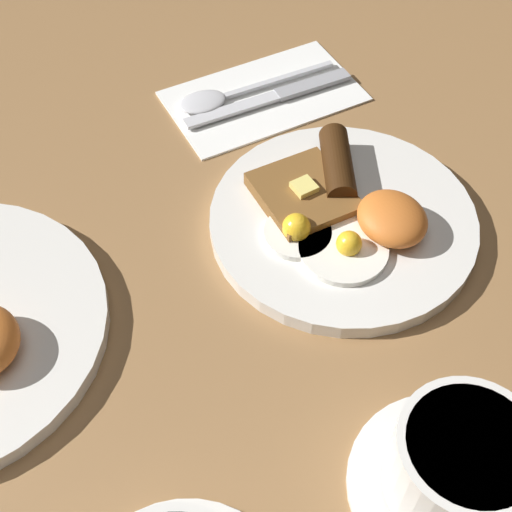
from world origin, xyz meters
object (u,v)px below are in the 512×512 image
Objects in this scene: breakfast_plate_near at (343,217)px; teacup_near at (460,469)px; knife at (279,95)px; spoon at (218,97)px.

teacup_near is at bearing 164.52° from breakfast_plate_near.
teacup_near is at bearing 78.72° from knife.
knife is at bearing 158.53° from spoon.
teacup_near reaches higher than spoon.
breakfast_plate_near reaches higher than knife.
knife is at bearing -13.98° from teacup_near.
teacup_near is 0.45m from knife.
breakfast_plate_near is 0.21m from spoon.
spoon is (0.21, 0.02, -0.00)m from breakfast_plate_near.
teacup_near is 0.46m from spoon.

